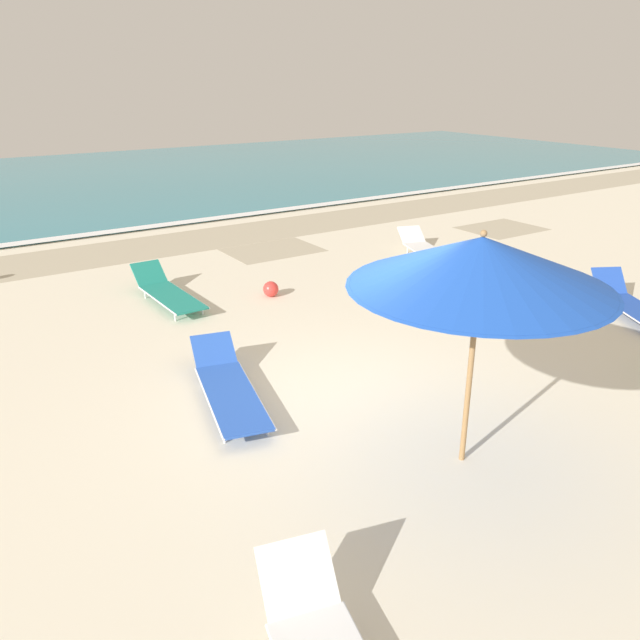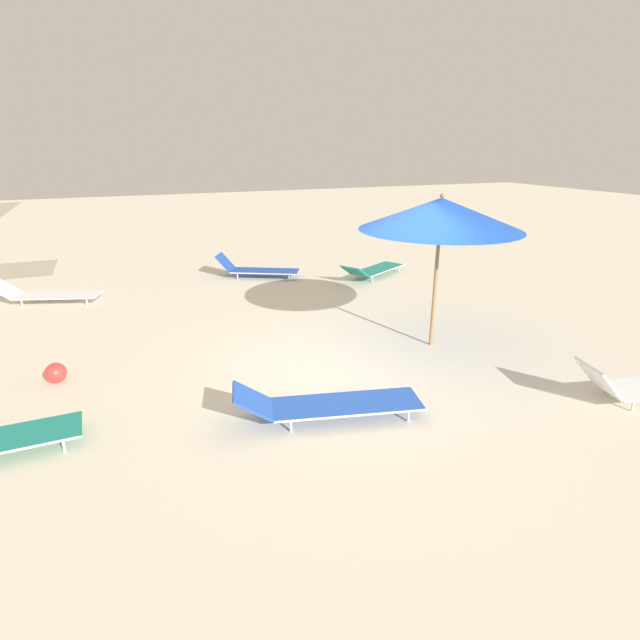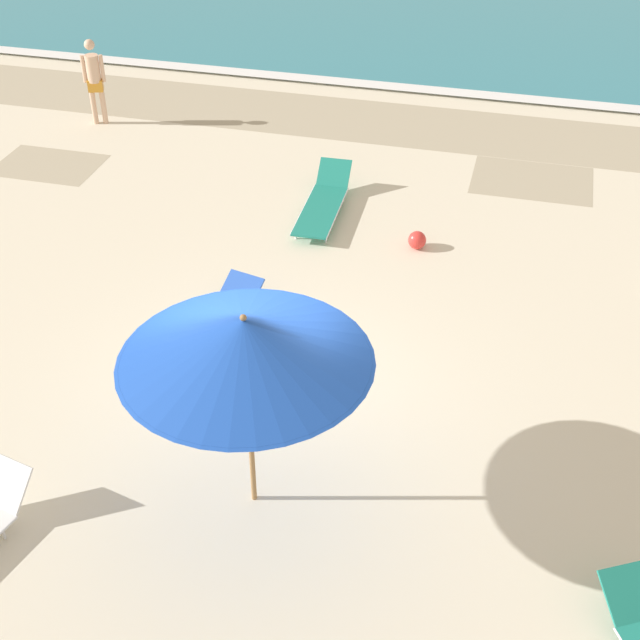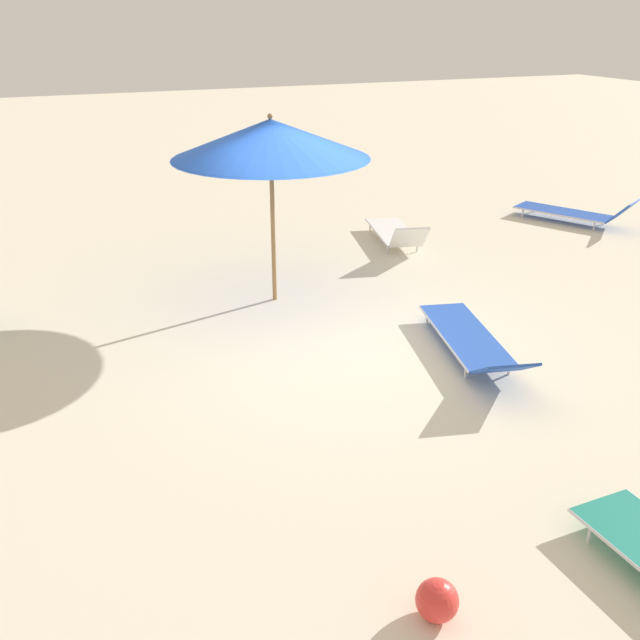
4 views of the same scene
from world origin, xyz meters
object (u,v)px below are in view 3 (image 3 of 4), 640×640
sun_lounger_beside_umbrella (204,331)px  sun_lounger_mid_beach_solo (323,203)px  beach_ball (417,240)px  beachgoer_wading_adult (94,77)px  beach_umbrella (245,341)px

sun_lounger_beside_umbrella → sun_lounger_mid_beach_solo: size_ratio=1.07×
sun_lounger_beside_umbrella → beach_ball: bearing=66.7°
sun_lounger_mid_beach_solo → beachgoer_wading_adult: 6.12m
beach_umbrella → sun_lounger_beside_umbrella: bearing=120.8°
sun_lounger_mid_beach_solo → beachgoer_wading_adult: (-5.47, 2.61, 0.79)m
beach_umbrella → sun_lounger_mid_beach_solo: size_ratio=1.15×
sun_lounger_beside_umbrella → sun_lounger_mid_beach_solo: bearing=93.8°
sun_lounger_beside_umbrella → sun_lounger_mid_beach_solo: (0.69, 4.02, 0.01)m
beach_umbrella → sun_lounger_beside_umbrella: 3.67m
sun_lounger_beside_umbrella → beach_ball: sun_lounger_beside_umbrella is taller
beach_ball → beachgoer_wading_adult: bearing=155.1°
beach_umbrella → sun_lounger_mid_beach_solo: bearing=97.5°
sun_lounger_beside_umbrella → beachgoer_wading_adult: size_ratio=1.39×
beachgoer_wading_adult → beach_umbrella: bearing=-74.6°
beachgoer_wading_adult → beach_ball: 8.03m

